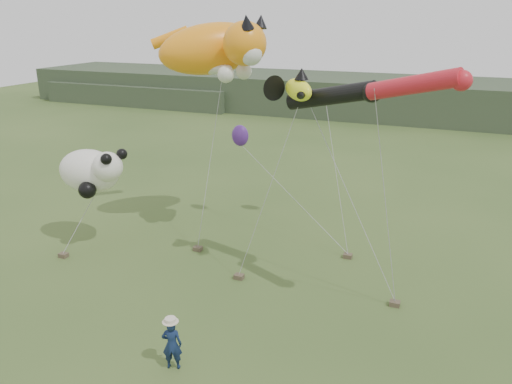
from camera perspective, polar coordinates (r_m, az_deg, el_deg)
ground at (r=17.93m, az=-6.71°, el=-16.58°), size 120.00×120.00×0.00m
headland at (r=58.84m, az=11.85°, el=10.63°), size 90.00×13.00×4.00m
festival_attendant at (r=16.43m, az=-9.58°, el=-16.80°), size 0.73×0.60×1.72m
sandbag_anchors at (r=22.21m, az=-1.47°, el=-8.50°), size 15.11×5.17×0.20m
cat_kite at (r=23.64m, az=-4.27°, el=16.05°), size 6.73×5.19×2.98m
fish_kite at (r=18.92m, az=3.64°, el=11.78°), size 2.65×1.74×1.26m
tube_kites at (r=17.66m, az=12.73°, el=11.18°), size 6.49×3.31×2.06m
panda_kite at (r=24.41m, az=-18.24°, el=2.30°), size 3.60×2.33×2.24m
misc_kites at (r=25.33m, az=2.24°, el=8.37°), size 5.29×1.28×3.13m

